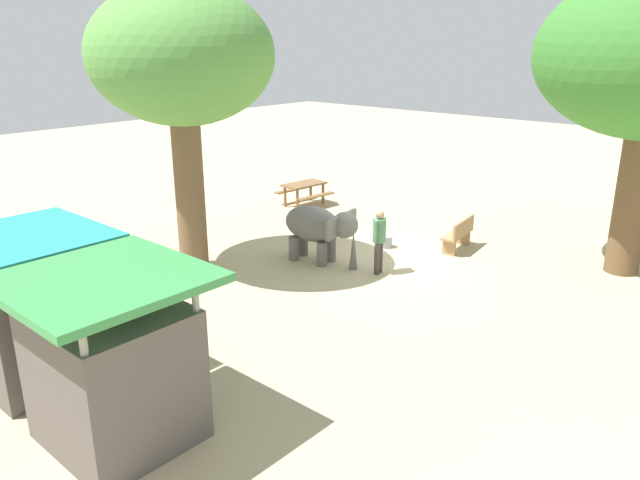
# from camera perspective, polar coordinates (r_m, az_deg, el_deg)

# --- Properties ---
(ground_plane) EXTENTS (60.00, 60.00, 0.00)m
(ground_plane) POSITION_cam_1_polar(r_m,az_deg,el_deg) (16.04, 5.47, -1.86)
(ground_plane) COLOR tan
(elephant) EXTENTS (2.14, 1.42, 1.47)m
(elephant) POSITION_cam_1_polar(r_m,az_deg,el_deg) (15.54, -0.06, 1.21)
(elephant) COLOR slate
(elephant) RESTS_ON ground_plane
(person_handler) EXTENTS (0.32, 0.50, 1.62)m
(person_handler) POSITION_cam_1_polar(r_m,az_deg,el_deg) (14.84, 5.57, 0.32)
(person_handler) COLOR #3F3833
(person_handler) RESTS_ON ground_plane
(shade_tree_secondary) EXTENTS (4.52, 4.14, 6.76)m
(shade_tree_secondary) POSITION_cam_1_polar(r_m,az_deg,el_deg) (14.85, -12.93, 16.13)
(shade_tree_secondary) COLOR brown
(shade_tree_secondary) RESTS_ON ground_plane
(wooden_bench) EXTENTS (0.59, 1.44, 0.88)m
(wooden_bench) POSITION_cam_1_polar(r_m,az_deg,el_deg) (16.99, 12.92, 0.59)
(wooden_bench) COLOR #9E7A51
(wooden_bench) RESTS_ON ground_plane
(picnic_table_near) EXTENTS (1.60, 1.62, 0.78)m
(picnic_table_near) POSITION_cam_1_polar(r_m,az_deg,el_deg) (21.10, -1.50, 4.83)
(picnic_table_near) COLOR brown
(picnic_table_near) RESTS_ON ground_plane
(market_stall_green) EXTENTS (2.50, 2.50, 2.52)m
(market_stall_green) POSITION_cam_1_polar(r_m,az_deg,el_deg) (9.19, -18.75, -11.20)
(market_stall_green) COLOR #59514C
(market_stall_green) RESTS_ON ground_plane
(market_stall_teal) EXTENTS (2.50, 2.50, 2.52)m
(market_stall_teal) POSITION_cam_1_polar(r_m,az_deg,el_deg) (11.34, -25.47, -6.29)
(market_stall_teal) COLOR #59514C
(market_stall_teal) RESTS_ON ground_plane
(feed_bucket) EXTENTS (0.36, 0.36, 0.32)m
(feed_bucket) POSITION_cam_1_polar(r_m,az_deg,el_deg) (16.98, 6.18, -0.15)
(feed_bucket) COLOR gray
(feed_bucket) RESTS_ON ground_plane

